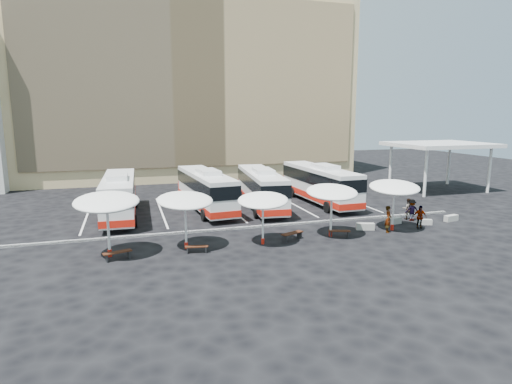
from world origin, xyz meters
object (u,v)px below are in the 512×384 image
object	(u,v)px
sunshade_3	(332,192)
conc_bench_3	(451,218)
conc_bench_1	(393,221)
passenger_2	(420,217)
passenger_0	(388,219)
sunshade_4	(394,187)
wood_bench_3	(339,232)
passenger_3	(412,210)
bus_0	(119,194)
sunshade_2	(263,200)
bus_1	(206,189)
wood_bench_0	(117,254)
bus_2	(261,187)
sunshade_1	(185,201)
sunshade_0	(107,202)
bus_3	(320,183)
conc_bench_0	(365,226)
conc_bench_2	(424,222)
wood_bench_1	(197,248)
passenger_1	(408,209)
wood_bench_2	(292,234)

from	to	relation	value
sunshade_3	conc_bench_3	size ratio (longest dim) A/B	3.34
conc_bench_1	passenger_2	world-z (taller)	passenger_2
passenger_0	sunshade_4	bearing A→B (deg)	-17.35
wood_bench_3	passenger_3	xyz separation A→B (m)	(7.57, 2.39, 0.50)
bus_0	sunshade_2	xyz separation A→B (m)	(8.85, -10.41, 1.01)
bus_1	passenger_3	distance (m)	17.06
bus_1	wood_bench_0	world-z (taller)	bus_1
conc_bench_3	bus_2	bearing A→B (deg)	144.98
sunshade_1	sunshade_0	bearing A→B (deg)	-176.78
bus_3	bus_1	bearing A→B (deg)	177.15
bus_0	passenger_0	distance (m)	20.93
conc_bench_0	conc_bench_2	xyz separation A→B (m)	(5.09, 0.01, -0.04)
wood_bench_0	passenger_0	xyz separation A→B (m)	(18.23, 0.57, 0.57)
bus_0	wood_bench_1	size ratio (longest dim) A/B	8.07
sunshade_4	wood_bench_1	distance (m)	14.64
bus_0	wood_bench_3	distance (m)	17.76
wood_bench_3	conc_bench_0	world-z (taller)	conc_bench_0
sunshade_1	passenger_0	xyz separation A→B (m)	(14.17, -0.42, -2.09)
bus_2	conc_bench_3	xyz separation A→B (m)	(12.78, -8.96, -1.62)
bus_3	conc_bench_3	size ratio (longest dim) A/B	9.64
conc_bench_0	conc_bench_2	size ratio (longest dim) A/B	1.20
passenger_0	passenger_1	bearing A→B (deg)	-13.39
sunshade_0	passenger_1	bearing A→B (deg)	6.84
bus_1	sunshade_2	distance (m)	11.13
sunshade_2	passenger_0	xyz separation A→B (m)	(9.32, 0.07, -1.91)
wood_bench_3	conc_bench_1	bearing A→B (deg)	19.06
bus_2	conc_bench_0	distance (m)	10.64
bus_3	conc_bench_0	bearing A→B (deg)	-97.32
wood_bench_1	bus_3	bearing A→B (deg)	40.24
wood_bench_1	sunshade_4	bearing A→B (deg)	4.20
conc_bench_0	conc_bench_2	world-z (taller)	conc_bench_0
passenger_1	wood_bench_1	bearing A→B (deg)	33.46
bus_3	passenger_0	size ratio (longest dim) A/B	6.28
bus_2	sunshade_4	size ratio (longest dim) A/B	2.54
sunshade_0	conc_bench_1	bearing A→B (deg)	4.84
bus_1	sunshade_1	world-z (taller)	bus_1
bus_0	bus_1	distance (m)	7.17
sunshade_3	conc_bench_0	bearing A→B (deg)	14.16
passenger_3	conc_bench_1	bearing A→B (deg)	25.31
bus_1	bus_2	size ratio (longest dim) A/B	1.01
wood_bench_1	passenger_1	bearing A→B (deg)	11.30
sunshade_3	conc_bench_1	bearing A→B (deg)	15.00
bus_3	passenger_1	distance (m)	8.89
conc_bench_0	passenger_2	size ratio (longest dim) A/B	0.75
wood_bench_0	bus_2	bearing A→B (deg)	42.07
bus_2	passenger_2	size ratio (longest dim) A/B	6.80
bus_3	passenger_3	bearing A→B (deg)	-66.53
sunshade_1	passenger_1	size ratio (longest dim) A/B	2.43
passenger_0	bus_3	bearing A→B (deg)	40.60
bus_2	wood_bench_2	xyz separation A→B (m)	(-1.04, -10.15, -1.46)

